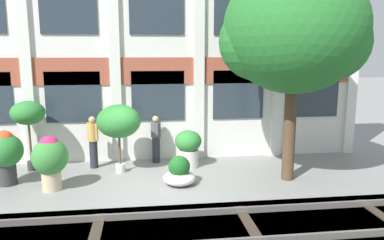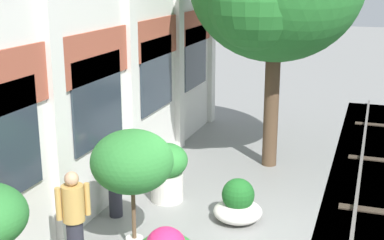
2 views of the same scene
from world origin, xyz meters
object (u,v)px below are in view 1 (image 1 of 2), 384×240
Objects in this scene: potted_plant_low_pan at (119,122)px; resident_by_doorway at (93,140)px; potted_plant_fluted_column at (50,158)px; potted_plant_wide_bowl at (179,173)px; potted_plant_ribbed_drum at (188,147)px; potted_plant_tall_urn at (28,115)px; resident_watching_tracks at (156,138)px; potted_plant_glazed_jar at (5,152)px; broadleaf_tree at (294,33)px.

resident_by_doorway is (-0.88, 0.58, -0.70)m from potted_plant_low_pan.
resident_by_doorway is at bearing 64.43° from potted_plant_fluted_column.
potted_plant_fluted_column is at bearing 179.37° from potted_plant_wide_bowl.
potted_plant_ribbed_drum is 3.09m from resident_by_doorway.
potted_plant_tall_urn reaches higher than potted_plant_wide_bowl.
potted_plant_glazed_jar is at bearing 11.07° from resident_watching_tracks.
broadleaf_tree is 3.83× the size of resident_watching_tracks.
potted_plant_low_pan is 1.27m from resident_by_doorway.
potted_plant_ribbed_drum is (5.01, -0.26, -1.13)m from potted_plant_tall_urn.
potted_plant_wide_bowl is 0.59× the size of potted_plant_glazed_jar.
resident_by_doorway is (1.94, 0.03, -0.89)m from potted_plant_tall_urn.
resident_watching_tracks is (3.98, 0.39, -0.94)m from potted_plant_tall_urn.
potted_plant_tall_urn is 2.87m from potted_plant_low_pan.
potted_plant_wide_bowl is 5.15m from potted_plant_tall_urn.
potted_plant_fluted_column is (1.36, -0.59, -0.05)m from potted_plant_glazed_jar.
potted_plant_fluted_column is at bearing -158.21° from potted_plant_ribbed_drum.
broadleaf_tree is 8.78m from potted_plant_glazed_jar.
broadleaf_tree is 8.38m from potted_plant_tall_urn.
potted_plant_wide_bowl is 3.56m from potted_plant_fluted_column.
broadleaf_tree reaches higher than resident_by_doorway.
resident_watching_tracks is at bearing 149.61° from broadleaf_tree.
broadleaf_tree is at bearing -29.58° from potted_plant_ribbed_drum.
potted_plant_glazed_jar is 0.93× the size of resident_by_doorway.
resident_by_doorway reaches higher than potted_plant_glazed_jar.
broadleaf_tree reaches higher than potted_plant_low_pan.
potted_plant_fluted_column is at bearing 27.37° from resident_watching_tracks.
resident_by_doorway is (2.26, 1.29, -0.04)m from potted_plant_glazed_jar.
broadleaf_tree is 5.79m from potted_plant_low_pan.
potted_plant_wide_bowl is 3.30m from resident_by_doorway.
broadleaf_tree is 5.10m from potted_plant_wide_bowl.
potted_plant_tall_urn is 4.11m from resident_watching_tracks.
potted_plant_glazed_jar is at bearing -13.67° from resident_by_doorway.
potted_plant_ribbed_drum is 2.40m from potted_plant_low_pan.
resident_by_doorway reaches higher than potted_plant_ribbed_drum.
potted_plant_fluted_column reaches higher than potted_plant_wide_bowl.
potted_plant_fluted_column reaches higher than potted_plant_ribbed_drum.
resident_by_doorway reaches higher than resident_watching_tracks.
potted_plant_tall_urn is 2.31m from potted_plant_fluted_column.
potted_plant_fluted_column is 4.28m from potted_plant_ribbed_drum.
potted_plant_low_pan is (2.81, -0.55, -0.19)m from potted_plant_tall_urn.
potted_plant_glazed_jar is (-8.11, 0.59, -3.32)m from broadleaf_tree.
potted_plant_tall_urn reaches higher than potted_plant_low_pan.
potted_plant_wide_bowl is 2.54m from potted_plant_low_pan.
resident_by_doorway is at bearing 174.53° from potted_plant_ribbed_drum.
potted_plant_glazed_jar reaches higher than potted_plant_ribbed_drum.
potted_plant_low_pan is at bearing 165.43° from broadleaf_tree.
resident_by_doorway is at bearing 0.91° from potted_plant_tall_urn.
potted_plant_fluted_column is 0.89× the size of resident_by_doorway.
resident_by_doorway is (0.90, 1.88, 0.02)m from potted_plant_fluted_column.
resident_watching_tracks is (-0.58, 2.28, 0.53)m from potted_plant_wide_bowl.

